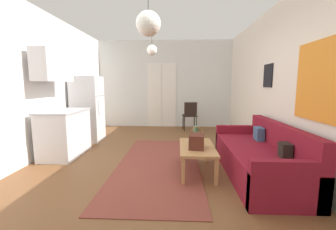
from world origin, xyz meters
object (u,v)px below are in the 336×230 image
coffee_table (197,149)px  handbag (197,141)px  pendant_lamp_near (148,24)px  pendant_lamp_far (152,50)px  couch (261,158)px  bamboo_vase (196,134)px  refrigerator (88,109)px  accent_chair (190,114)px

coffee_table → handbag: size_ratio=3.08×
pendant_lamp_near → handbag: bearing=43.1°
pendant_lamp_far → couch: bearing=-40.3°
coffee_table → pendant_lamp_near: 1.97m
coffee_table → bamboo_vase: bamboo_vase is taller
coffee_table → bamboo_vase: (0.01, 0.31, 0.18)m
coffee_table → bamboo_vase: 0.36m
handbag → refrigerator: size_ratio=0.21×
handbag → pendant_lamp_far: 2.41m
accent_chair → pendant_lamp_far: bearing=55.9°
couch → pendant_lamp_far: 3.06m
coffee_table → handbag: bearing=-98.7°
couch → accent_chair: 3.43m
coffee_table → refrigerator: bearing=143.3°
coffee_table → accent_chair: bearing=88.9°
coffee_table → pendant_lamp_far: bearing=120.7°
couch → coffee_table: (-0.97, 0.09, 0.11)m
couch → bamboo_vase: bearing=157.5°
accent_chair → pendant_lamp_far: pendant_lamp_far is taller
bamboo_vase → refrigerator: (-2.54, 1.58, 0.24)m
bamboo_vase → pendant_lamp_far: size_ratio=0.60×
bamboo_vase → refrigerator: bearing=148.2°
pendant_lamp_near → pendant_lamp_far: bearing=95.7°
bamboo_vase → handbag: 0.42m
couch → refrigerator: refrigerator is taller
couch → coffee_table: size_ratio=2.04×
accent_chair → pendant_lamp_near: 4.29m
accent_chair → pendant_lamp_near: size_ratio=1.01×
handbag → accent_chair: bearing=88.6°
handbag → accent_chair: accent_chair is taller
bamboo_vase → accent_chair: bearing=88.9°
couch → bamboo_vase: size_ratio=4.42×
refrigerator → pendant_lamp_far: pendant_lamp_far is taller
refrigerator → accent_chair: 2.93m
refrigerator → couch: bearing=-29.4°
couch → accent_chair: size_ratio=2.42×
accent_chair → pendant_lamp_near: bearing=73.9°
couch → pendant_lamp_near: pendant_lamp_near is taller
pendant_lamp_far → refrigerator: bearing=166.2°
coffee_table → refrigerator: 3.18m
handbag → couch: bearing=1.3°
handbag → pendant_lamp_near: (-0.64, -0.60, 1.56)m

